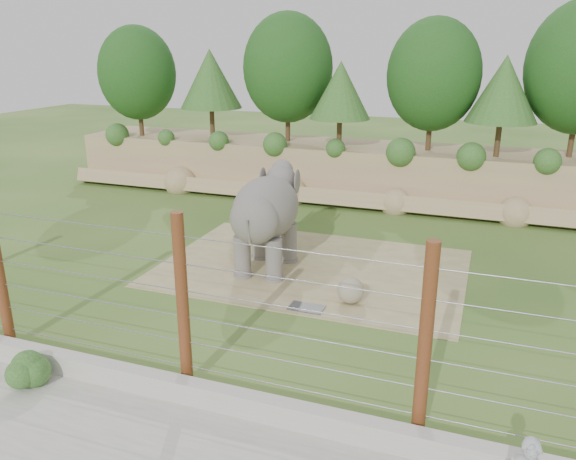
% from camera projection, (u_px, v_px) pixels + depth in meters
% --- Properties ---
extents(ground, '(90.00, 90.00, 0.00)m').
position_uv_depth(ground, '(265.00, 302.00, 16.42)').
color(ground, '#345D20').
rests_on(ground, ground).
extents(back_embankment, '(30.00, 5.52, 8.77)m').
position_uv_depth(back_embankment, '(377.00, 116.00, 26.29)').
color(back_embankment, tan).
rests_on(back_embankment, ground).
extents(dirt_patch, '(10.00, 7.00, 0.02)m').
position_uv_depth(dirt_patch, '(312.00, 267.00, 18.93)').
color(dirt_patch, '#93825A').
rests_on(dirt_patch, ground).
extents(drain_grate, '(1.00, 0.60, 0.03)m').
position_uv_depth(drain_grate, '(307.00, 308.00, 15.99)').
color(drain_grate, '#262628').
rests_on(drain_grate, dirt_patch).
extents(elephant, '(2.00, 4.15, 3.27)m').
position_uv_depth(elephant, '(266.00, 222.00, 18.35)').
color(elephant, slate).
rests_on(elephant, ground).
extents(stone_ball, '(0.78, 0.78, 0.78)m').
position_uv_depth(stone_ball, '(350.00, 290.00, 16.22)').
color(stone_ball, gray).
rests_on(stone_ball, dirt_patch).
extents(retaining_wall, '(26.00, 0.35, 0.50)m').
position_uv_depth(retaining_wall, '(175.00, 388.00, 11.88)').
color(retaining_wall, '#A9A59C').
rests_on(retaining_wall, ground).
extents(walkway, '(26.00, 4.00, 0.01)m').
position_uv_depth(walkway, '(119.00, 460.00, 10.17)').
color(walkway, '#A9A59C').
rests_on(walkway, ground).
extents(barrier_fence, '(20.26, 0.26, 4.00)m').
position_uv_depth(barrier_fence, '(183.00, 303.00, 11.77)').
color(barrier_fence, '#612515').
rests_on(barrier_fence, ground).
extents(walkway_shrub, '(0.80, 0.80, 0.80)m').
position_uv_depth(walkway_shrub, '(22.00, 371.00, 12.19)').
color(walkway_shrub, '#2B511F').
rests_on(walkway_shrub, walkway).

